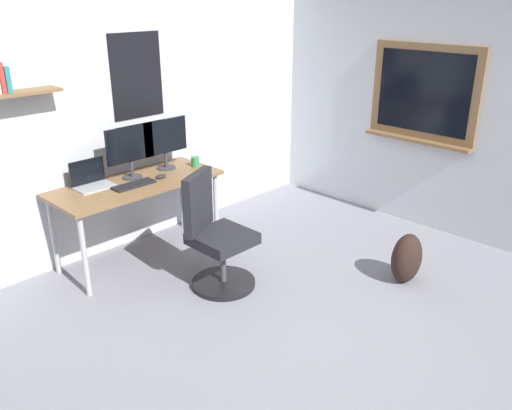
{
  "coord_description": "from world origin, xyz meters",
  "views": [
    {
      "loc": [
        -2.37,
        -1.69,
        2.25
      ],
      "look_at": [
        0.09,
        0.72,
        0.85
      ],
      "focal_mm": 37.11,
      "sensor_mm": 36.0,
      "label": 1
    }
  ],
  "objects_px": {
    "desk": "(137,189)",
    "office_chair": "(215,239)",
    "computer_mouse": "(161,176)",
    "coffee_mug": "(195,162)",
    "monitor_secondary": "(165,140)",
    "laptop": "(92,181)",
    "backpack": "(407,258)",
    "keyboard": "(134,185)",
    "monitor_primary": "(130,148)"
  },
  "relations": [
    {
      "from": "coffee_mug",
      "to": "desk",
      "type": "bearing_deg",
      "value": 177.39
    },
    {
      "from": "desk",
      "to": "office_chair",
      "type": "xyz_separation_m",
      "value": [
        0.15,
        -0.85,
        -0.24
      ]
    },
    {
      "from": "office_chair",
      "to": "laptop",
      "type": "xyz_separation_m",
      "value": [
        -0.48,
        1.0,
        0.37
      ]
    },
    {
      "from": "computer_mouse",
      "to": "desk",
      "type": "bearing_deg",
      "value": 159.06
    },
    {
      "from": "monitor_secondary",
      "to": "coffee_mug",
      "type": "relative_size",
      "value": 5.04
    },
    {
      "from": "keyboard",
      "to": "coffee_mug",
      "type": "xyz_separation_m",
      "value": [
        0.71,
        0.05,
        0.04
      ]
    },
    {
      "from": "laptop",
      "to": "desk",
      "type": "bearing_deg",
      "value": -24.37
    },
    {
      "from": "laptop",
      "to": "monitor_primary",
      "type": "bearing_deg",
      "value": -7.46
    },
    {
      "from": "keyboard",
      "to": "computer_mouse",
      "type": "relative_size",
      "value": 3.56
    },
    {
      "from": "desk",
      "to": "coffee_mug",
      "type": "distance_m",
      "value": 0.65
    },
    {
      "from": "monitor_secondary",
      "to": "office_chair",
      "type": "bearing_deg",
      "value": -105.23
    },
    {
      "from": "laptop",
      "to": "monitor_secondary",
      "type": "xyz_separation_m",
      "value": [
        0.74,
        -0.05,
        0.22
      ]
    },
    {
      "from": "keyboard",
      "to": "backpack",
      "type": "relative_size",
      "value": 0.87
    },
    {
      "from": "desk",
      "to": "coffee_mug",
      "type": "bearing_deg",
      "value": -2.61
    },
    {
      "from": "computer_mouse",
      "to": "coffee_mug",
      "type": "bearing_deg",
      "value": 6.63
    },
    {
      "from": "monitor_secondary",
      "to": "backpack",
      "type": "relative_size",
      "value": 1.09
    },
    {
      "from": "office_chair",
      "to": "laptop",
      "type": "relative_size",
      "value": 3.06
    },
    {
      "from": "monitor_secondary",
      "to": "monitor_primary",
      "type": "bearing_deg",
      "value": 180.0
    },
    {
      "from": "coffee_mug",
      "to": "backpack",
      "type": "height_order",
      "value": "coffee_mug"
    },
    {
      "from": "desk",
      "to": "keyboard",
      "type": "xyz_separation_m",
      "value": [
        -0.07,
        -0.08,
        0.08
      ]
    },
    {
      "from": "laptop",
      "to": "monitor_secondary",
      "type": "bearing_deg",
      "value": -3.74
    },
    {
      "from": "keyboard",
      "to": "computer_mouse",
      "type": "xyz_separation_m",
      "value": [
        0.28,
        -0.0,
        0.01
      ]
    },
    {
      "from": "office_chair",
      "to": "backpack",
      "type": "height_order",
      "value": "office_chair"
    },
    {
      "from": "keyboard",
      "to": "monitor_secondary",
      "type": "bearing_deg",
      "value": 20.7
    },
    {
      "from": "computer_mouse",
      "to": "backpack",
      "type": "bearing_deg",
      "value": -60.15
    },
    {
      "from": "office_chair",
      "to": "coffee_mug",
      "type": "distance_m",
      "value": 1.02
    },
    {
      "from": "desk",
      "to": "backpack",
      "type": "relative_size",
      "value": 3.45
    },
    {
      "from": "monitor_primary",
      "to": "keyboard",
      "type": "distance_m",
      "value": 0.34
    },
    {
      "from": "laptop",
      "to": "backpack",
      "type": "distance_m",
      "value": 2.69
    },
    {
      "from": "monitor_primary",
      "to": "backpack",
      "type": "distance_m",
      "value": 2.5
    },
    {
      "from": "office_chair",
      "to": "monitor_secondary",
      "type": "relative_size",
      "value": 2.05
    },
    {
      "from": "backpack",
      "to": "office_chair",
      "type": "bearing_deg",
      "value": 136.03
    },
    {
      "from": "desk",
      "to": "coffee_mug",
      "type": "height_order",
      "value": "coffee_mug"
    },
    {
      "from": "monitor_primary",
      "to": "computer_mouse",
      "type": "xyz_separation_m",
      "value": [
        0.17,
        -0.18,
        -0.25
      ]
    },
    {
      "from": "laptop",
      "to": "coffee_mug",
      "type": "bearing_deg",
      "value": -10.48
    },
    {
      "from": "monitor_secondary",
      "to": "laptop",
      "type": "bearing_deg",
      "value": 176.26
    },
    {
      "from": "laptop",
      "to": "backpack",
      "type": "bearing_deg",
      "value": -52.44
    },
    {
      "from": "backpack",
      "to": "desk",
      "type": "bearing_deg",
      "value": 123.31
    },
    {
      "from": "desk",
      "to": "monitor_primary",
      "type": "distance_m",
      "value": 0.36
    },
    {
      "from": "coffee_mug",
      "to": "monitor_secondary",
      "type": "bearing_deg",
      "value": 150.51
    },
    {
      "from": "keyboard",
      "to": "office_chair",
      "type": "bearing_deg",
      "value": -74.05
    },
    {
      "from": "desk",
      "to": "keyboard",
      "type": "distance_m",
      "value": 0.13
    },
    {
      "from": "laptop",
      "to": "monitor_primary",
      "type": "distance_m",
      "value": 0.43
    },
    {
      "from": "office_chair",
      "to": "coffee_mug",
      "type": "height_order",
      "value": "office_chair"
    },
    {
      "from": "laptop",
      "to": "backpack",
      "type": "relative_size",
      "value": 0.73
    },
    {
      "from": "keyboard",
      "to": "coffee_mug",
      "type": "relative_size",
      "value": 4.02
    },
    {
      "from": "laptop",
      "to": "monitor_primary",
      "type": "relative_size",
      "value": 0.67
    },
    {
      "from": "monitor_primary",
      "to": "computer_mouse",
      "type": "relative_size",
      "value": 4.46
    },
    {
      "from": "desk",
      "to": "office_chair",
      "type": "distance_m",
      "value": 0.89
    },
    {
      "from": "office_chair",
      "to": "keyboard",
      "type": "xyz_separation_m",
      "value": [
        -0.22,
        0.77,
        0.32
      ]
    }
  ]
}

